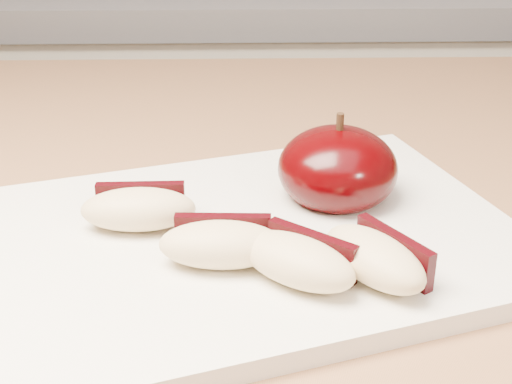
{
  "coord_description": "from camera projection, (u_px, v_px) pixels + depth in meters",
  "views": [
    {
      "loc": [
        0.02,
        0.04,
        1.12
      ],
      "look_at": [
        0.03,
        0.4,
        0.94
      ],
      "focal_mm": 50.0,
      "sensor_mm": 36.0,
      "label": 1
    }
  ],
  "objects": [
    {
      "name": "back_cabinet",
      "position": [
        228.0,
        229.0,
        1.33
      ],
      "size": [
        2.4,
        0.62,
        0.94
      ],
      "color": "silver",
      "rests_on": "ground"
    },
    {
      "name": "cutting_board",
      "position": [
        256.0,
        239.0,
        0.42
      ],
      "size": [
        0.36,
        0.3,
        0.01
      ],
      "primitive_type": "cube",
      "rotation": [
        0.0,
        0.0,
        0.31
      ],
      "color": "silver",
      "rests_on": "island_counter"
    },
    {
      "name": "apple_half",
      "position": [
        337.0,
        169.0,
        0.45
      ],
      "size": [
        0.08,
        0.08,
        0.06
      ],
      "rotation": [
        0.0,
        0.0,
        0.02
      ],
      "color": "black",
      "rests_on": "cutting_board"
    },
    {
      "name": "apple_wedge_a",
      "position": [
        139.0,
        208.0,
        0.42
      ],
      "size": [
        0.07,
        0.03,
        0.02
      ],
      "rotation": [
        0.0,
        0.0,
        0.02
      ],
      "color": "#D8BC89",
      "rests_on": "cutting_board"
    },
    {
      "name": "apple_wedge_b",
      "position": [
        222.0,
        243.0,
        0.38
      ],
      "size": [
        0.07,
        0.04,
        0.02
      ],
      "rotation": [
        0.0,
        0.0,
        -0.04
      ],
      "color": "#D8BC89",
      "rests_on": "cutting_board"
    },
    {
      "name": "apple_wedge_c",
      "position": [
        299.0,
        260.0,
        0.37
      ],
      "size": [
        0.07,
        0.07,
        0.02
      ],
      "rotation": [
        0.0,
        0.0,
        -0.67
      ],
      "color": "#D8BC89",
      "rests_on": "cutting_board"
    },
    {
      "name": "apple_wedge_d",
      "position": [
        376.0,
        257.0,
        0.37
      ],
      "size": [
        0.06,
        0.07,
        0.02
      ],
      "rotation": [
        0.0,
        0.0,
        -1.0
      ],
      "color": "#D8BC89",
      "rests_on": "cutting_board"
    }
  ]
}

